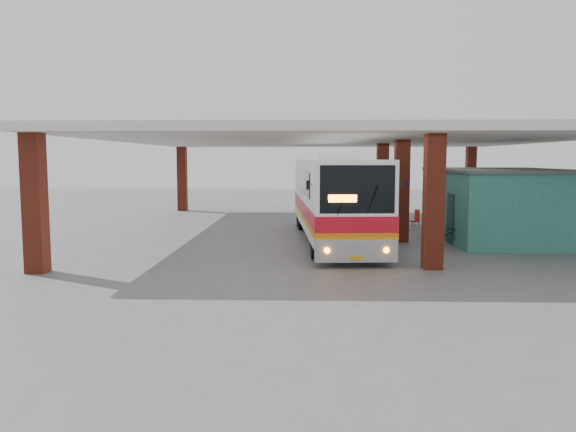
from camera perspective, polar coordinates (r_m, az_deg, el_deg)
The scene contains 8 objects.
ground at distance 21.40m, azimuth 4.74°, elevation -3.73°, with size 90.00×90.00×0.00m, color #515154.
brick_columns at distance 26.24m, azimuth 7.33°, elevation 2.79°, with size 20.10×21.60×4.35m.
canopy_roof at distance 27.64m, azimuth 5.15°, elevation 7.79°, with size 21.00×23.00×0.30m, color beige.
shop_building at distance 26.60m, azimuth 20.65°, elevation 1.18°, with size 5.20×8.20×3.11m.
coach_bus at distance 24.35m, azimuth 4.67°, elevation 1.85°, with size 3.55×13.04×3.76m.
motorcycle at distance 23.92m, azimuth 15.83°, elevation -1.68°, with size 0.68×1.94×1.02m, color black.
pedestrian at distance 20.65m, azimuth 7.35°, elevation -1.45°, with size 0.69×0.45×1.90m, color red.
red_chair at distance 30.58m, azimuth 12.82°, elevation -0.22°, with size 0.57×0.57×0.86m.
Camera 1 is at (-1.14, -21.08, 3.56)m, focal length 35.00 mm.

